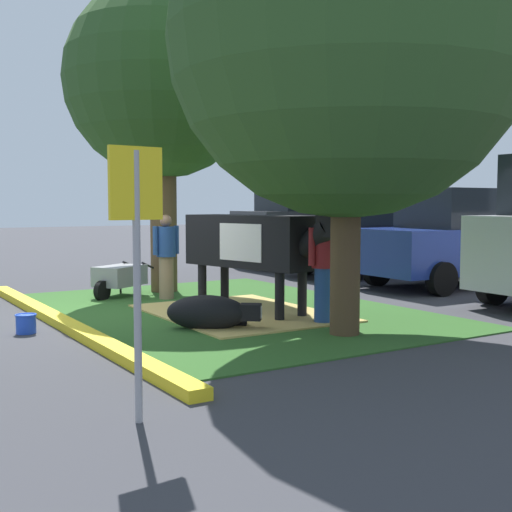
# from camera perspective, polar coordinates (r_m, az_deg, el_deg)

# --- Properties ---
(ground_plane) EXTENTS (80.00, 80.00, 0.00)m
(ground_plane) POSITION_cam_1_polar(r_m,az_deg,el_deg) (10.46, -11.27, -4.99)
(ground_plane) COLOR #38383D
(grass_island) EXTENTS (7.21, 5.05, 0.02)m
(grass_island) POSITION_cam_1_polar(r_m,az_deg,el_deg) (10.72, -2.37, -4.63)
(grass_island) COLOR #2D5B23
(grass_island) RESTS_ON ground
(curb_yellow) EXTENTS (8.41, 0.24, 0.12)m
(curb_yellow) POSITION_cam_1_polar(r_m,az_deg,el_deg) (9.68, -16.32, -5.49)
(curb_yellow) COLOR yellow
(curb_yellow) RESTS_ON ground
(hay_bedding) EXTENTS (3.22, 2.43, 0.04)m
(hay_bedding) POSITION_cam_1_polar(r_m,az_deg,el_deg) (10.26, -1.42, -4.95)
(hay_bedding) COLOR tan
(hay_bedding) RESTS_ON ground
(shade_tree_left) EXTENTS (3.70, 3.70, 5.90)m
(shade_tree_left) POSITION_cam_1_polar(r_m,az_deg,el_deg) (13.11, -8.08, 14.58)
(shade_tree_left) COLOR brown
(shade_tree_left) RESTS_ON ground
(shade_tree_right) EXTENTS (4.58, 4.58, 6.10)m
(shade_tree_right) POSITION_cam_1_polar(r_m,az_deg,el_deg) (8.85, 7.88, 18.11)
(shade_tree_right) COLOR #4C3823
(shade_tree_right) RESTS_ON ground
(cow_holstein) EXTENTS (3.09, 1.18, 1.58)m
(cow_holstein) POSITION_cam_1_polar(r_m,az_deg,el_deg) (10.18, -0.09, 1.19)
(cow_holstein) COLOR black
(cow_holstein) RESTS_ON ground
(calf_lying) EXTENTS (1.07, 1.22, 0.48)m
(calf_lying) POSITION_cam_1_polar(r_m,az_deg,el_deg) (9.02, -4.04, -4.89)
(calf_lying) COLOR black
(calf_lying) RESTS_ON ground
(person_handler) EXTENTS (0.34, 0.53, 1.59)m
(person_handler) POSITION_cam_1_polar(r_m,az_deg,el_deg) (9.38, 5.84, -0.78)
(person_handler) COLOR #23478C
(person_handler) RESTS_ON ground
(person_visitor_near) EXTENTS (0.34, 0.53, 1.52)m
(person_visitor_near) POSITION_cam_1_polar(r_m,az_deg,el_deg) (11.89, -7.73, 0.11)
(person_visitor_near) COLOR #9E7F5B
(person_visitor_near) RESTS_ON ground
(wheelbarrow) EXTENTS (1.17, 1.51, 0.63)m
(wheelbarrow) POSITION_cam_1_polar(r_m,az_deg,el_deg) (12.35, -11.70, -1.74)
(wheelbarrow) COLOR gray
(wheelbarrow) RESTS_ON ground
(parking_sign) EXTENTS (0.08, 0.44, 2.15)m
(parking_sign) POSITION_cam_1_polar(r_m,az_deg,el_deg) (5.17, -10.25, 2.26)
(parking_sign) COLOR #99999E
(parking_sign) RESTS_ON ground
(bucket_blue) EXTENTS (0.28, 0.28, 0.26)m
(bucket_blue) POSITION_cam_1_polar(r_m,az_deg,el_deg) (9.32, -19.17, -5.48)
(bucket_blue) COLOR blue
(bucket_blue) RESTS_ON ground
(suv_dark_grey) EXTENTS (2.21, 4.65, 2.52)m
(suv_dark_grey) POSITION_cam_1_polar(r_m,az_deg,el_deg) (18.34, 5.49, 3.11)
(suv_dark_grey) COLOR #3D3D42
(suv_dark_grey) RESTS_ON ground
(sedan_silver) EXTENTS (2.11, 4.44, 2.02)m
(sedan_silver) POSITION_cam_1_polar(r_m,az_deg,el_deg) (16.21, 10.18, 1.87)
(sedan_silver) COLOR black
(sedan_silver) RESTS_ON ground
(sedan_blue) EXTENTS (2.11, 4.44, 2.02)m
(sedan_blue) POSITION_cam_1_polar(r_m,az_deg,el_deg) (14.38, 17.07, 1.42)
(sedan_blue) COLOR navy
(sedan_blue) RESTS_ON ground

